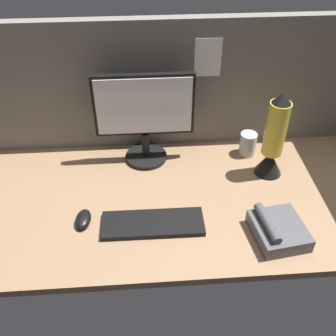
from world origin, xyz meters
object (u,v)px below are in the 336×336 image
object	(u,v)px
mouse	(83,219)
monitor	(144,115)
keyboard	(153,224)
lava_lamp	(273,142)
mug_steel	(248,144)
desk_phone	(278,230)

from	to	relation	value
mouse	monitor	bearing A→B (deg)	62.11
monitor	mouse	xyz separation A→B (cm)	(-24.08, -37.46, -20.27)
keyboard	lava_lamp	distance (cm)	58.40
mug_steel	lava_lamp	distance (cm)	18.06
keyboard	mouse	distance (cm)	25.51
desk_phone	mouse	bearing A→B (deg)	170.36
keyboard	desk_phone	bearing A→B (deg)	-10.31
lava_lamp	desk_phone	size ratio (longest dim) A/B	1.76
keyboard	lava_lamp	xyz separation A→B (cm)	(49.69, 26.94, 14.69)
mouse	mug_steel	world-z (taller)	mug_steel
keyboard	mouse	world-z (taller)	mouse
mouse	mug_steel	bearing A→B (deg)	33.00
monitor	mouse	bearing A→B (deg)	-122.73
mouse	desk_phone	distance (cm)	69.64
keyboard	mouse	size ratio (longest dim) A/B	3.85
monitor	mug_steel	xyz separation A→B (cm)	(44.99, -0.49, -16.75)
keyboard	mug_steel	world-z (taller)	mug_steel
keyboard	lava_lamp	bearing A→B (deg)	28.88
monitor	mug_steel	bearing A→B (deg)	-0.63
lava_lamp	mug_steel	bearing A→B (deg)	113.59
monitor	keyboard	distance (cm)	45.99
desk_phone	monitor	bearing A→B (deg)	132.21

